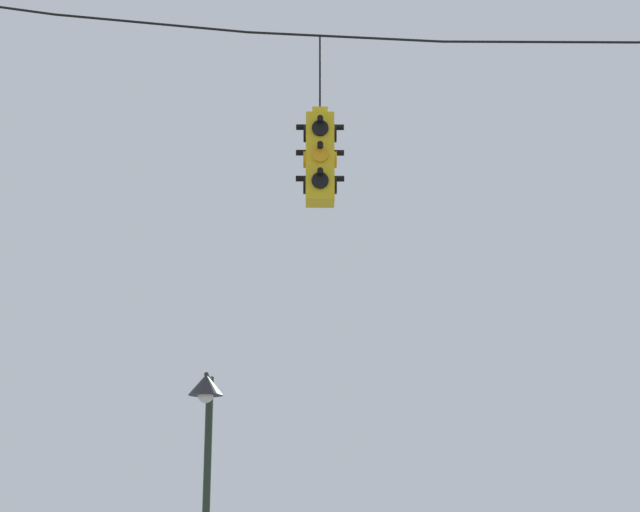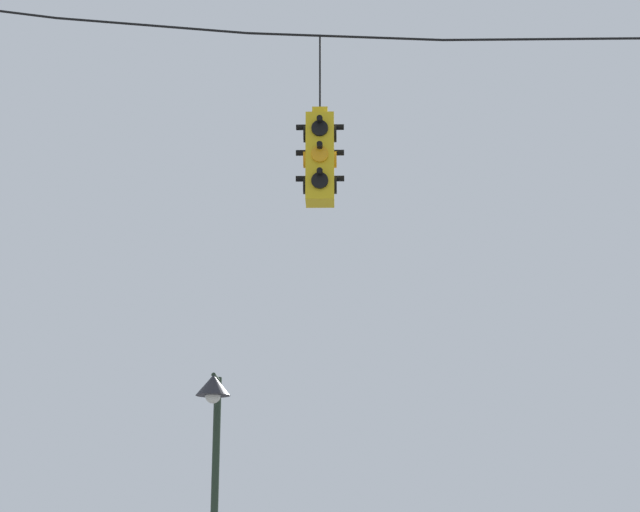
% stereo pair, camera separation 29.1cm
% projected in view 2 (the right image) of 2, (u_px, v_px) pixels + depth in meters
% --- Properties ---
extents(span_wire, '(17.00, 0.03, 0.74)m').
position_uv_depth(span_wire, '(540.00, 22.00, 12.20)').
color(span_wire, black).
extents(traffic_light_over_intersection, '(0.58, 0.58, 2.19)m').
position_uv_depth(traffic_light_over_intersection, '(320.00, 158.00, 11.76)').
color(traffic_light_over_intersection, yellow).
extents(street_lamp, '(0.54, 0.92, 4.16)m').
position_uv_depth(street_lamp, '(214.00, 430.00, 15.14)').
color(street_lamp, '#233323').
rests_on(street_lamp, ground_plane).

